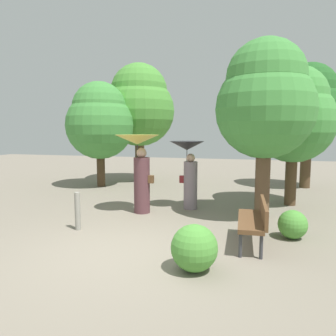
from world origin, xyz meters
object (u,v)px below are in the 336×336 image
object	(u,v)px
person_right	(189,164)
tree_near_left	(139,105)
person_left	(139,159)
park_bench	(255,218)
tree_near_right	(294,115)
path_marker_post	(78,211)
tree_far_back	(308,105)
tree_mid_left	(100,120)
tree_mid_right	(265,100)

from	to	relation	value
person_right	tree_near_left	xyz separation A→B (m)	(-3.06, 4.36, 1.98)
person_left	park_bench	world-z (taller)	person_left
tree_near_right	path_marker_post	bearing A→B (deg)	-141.02
person_right	tree_far_back	distance (m)	5.98
person_left	tree_near_right	world-z (taller)	tree_near_right
person_right	park_bench	size ratio (longest dim) A/B	1.22
tree_near_right	tree_far_back	size ratio (longest dim) A/B	0.86
person_right	tree_mid_left	size ratio (longest dim) A/B	0.46
person_left	tree_far_back	bearing A→B (deg)	-33.69
tree_mid_left	tree_mid_right	bearing A→B (deg)	-27.66
person_right	tree_mid_left	bearing A→B (deg)	65.32
person_left	tree_mid_right	world-z (taller)	tree_mid_right
tree_mid_left	tree_mid_right	world-z (taller)	tree_mid_right
path_marker_post	tree_near_left	bearing A→B (deg)	99.52
person_left	path_marker_post	size ratio (longest dim) A/B	2.47
person_left	person_right	bearing A→B (deg)	-47.96
person_right	person_left	bearing A→B (deg)	132.04
tree_far_back	path_marker_post	size ratio (longest dim) A/B	5.61
tree_near_left	tree_mid_left	world-z (taller)	tree_near_left
tree_far_back	park_bench	bearing A→B (deg)	-104.31
person_left	park_bench	distance (m)	3.53
person_right	tree_near_left	bearing A→B (deg)	43.56
tree_near_right	tree_mid_left	world-z (taller)	tree_mid_left
tree_mid_right	tree_far_back	bearing A→B (deg)	71.84
tree_mid_left	tree_near_right	bearing A→B (deg)	-11.69
tree_mid_right	path_marker_post	bearing A→B (deg)	-151.97
tree_mid_right	person_right	bearing A→B (deg)	165.55
tree_near_left	park_bench	bearing A→B (deg)	-54.66
tree_mid_right	tree_far_back	distance (m)	5.21
tree_mid_left	park_bench	bearing A→B (deg)	-41.35
tree_far_back	tree_mid_left	bearing A→B (deg)	-166.48
tree_near_right	park_bench	bearing A→B (deg)	-104.47
person_right	tree_mid_right	bearing A→B (deg)	-95.98
tree_mid_left	tree_far_back	size ratio (longest dim) A/B	0.86
tree_mid_left	tree_far_back	xyz separation A→B (m)	(7.57, 1.82, 0.53)
person_right	tree_far_back	xyz separation A→B (m)	(3.56, 4.44, 1.84)
park_bench	tree_mid_left	size ratio (longest dim) A/B	0.38
person_left	tree_mid_left	bearing A→B (deg)	48.78
path_marker_post	tree_near_right	bearing A→B (deg)	38.98
person_right	tree_mid_left	distance (m)	4.96
person_left	tree_mid_right	distance (m)	3.42
park_bench	tree_far_back	size ratio (longest dim) A/B	0.33
tree_near_left	tree_mid_left	distance (m)	2.09
person_right	path_marker_post	bearing A→B (deg)	151.73
person_right	tree_near_right	distance (m)	3.30
tree_near_right	tree_mid_left	bearing A→B (deg)	168.31
tree_near_left	tree_mid_left	bearing A→B (deg)	-118.72
person_right	path_marker_post	world-z (taller)	person_right
person_left	tree_far_back	xyz separation A→B (m)	(4.71, 5.20, 1.68)
park_bench	tree_far_back	bearing A→B (deg)	163.15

